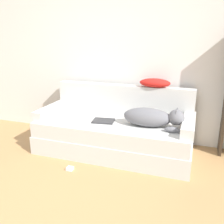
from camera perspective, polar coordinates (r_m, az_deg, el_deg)
wall_back at (r=3.86m, az=0.40°, el=14.00°), size 7.98×0.06×2.70m
couch at (r=3.48m, az=0.52°, el=-5.52°), size 2.09×0.96×0.45m
couch_backrest at (r=3.71m, az=2.56°, el=3.02°), size 2.05×0.15×0.42m
couch_arm_left at (r=3.78m, az=-13.56°, el=0.48°), size 0.15×0.77×0.12m
couch_arm_right at (r=3.21m, az=17.13°, el=-2.73°), size 0.15×0.77×0.12m
dog at (r=3.18m, az=9.14°, el=-1.20°), size 0.76×0.31×0.27m
laptop at (r=3.36m, az=-1.95°, el=-2.03°), size 0.31×0.26×0.02m
throw_pillow at (r=3.53m, az=9.77°, el=6.58°), size 0.43×0.21×0.12m
power_adapter at (r=3.13m, az=-9.61°, el=-12.63°), size 0.07×0.07×0.04m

